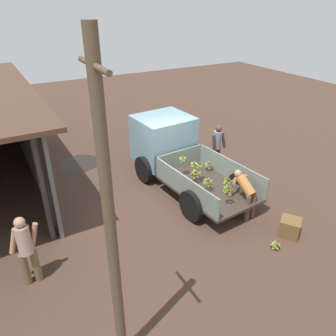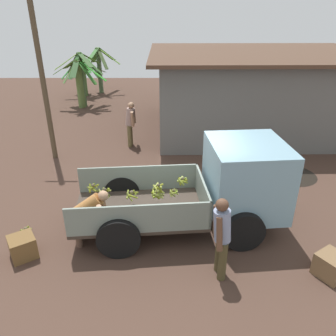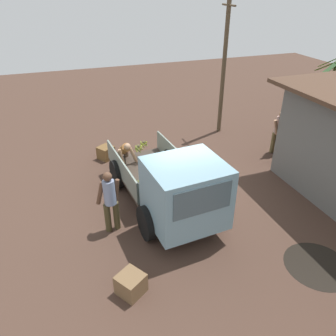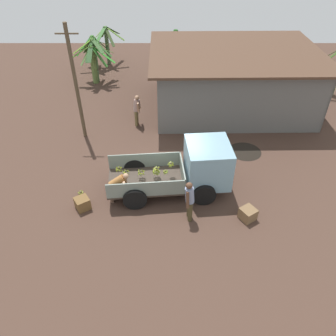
# 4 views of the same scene
# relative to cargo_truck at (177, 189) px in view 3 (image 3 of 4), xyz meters

# --- Properties ---
(ground) EXTENTS (36.00, 36.00, 0.00)m
(ground) POSITION_rel_cargo_truck_xyz_m (-1.04, 0.66, -1.10)
(ground) COLOR #483227
(mud_patch_0) EXTENTS (1.54, 1.54, 0.01)m
(mud_patch_0) POSITION_rel_cargo_truck_xyz_m (2.55, 2.56, -1.09)
(mud_patch_0) COLOR black
(mud_patch_0) RESTS_ON ground
(cargo_truck) EXTENTS (4.90, 2.44, 2.07)m
(cargo_truck) POSITION_rel_cargo_truck_xyz_m (0.00, 0.00, 0.00)
(cargo_truck) COLOR #3A3027
(cargo_truck) RESTS_ON ground
(utility_pole) EXTENTS (0.98, 0.17, 5.44)m
(utility_pole) POSITION_rel_cargo_truck_xyz_m (-5.30, 3.95, 1.69)
(utility_pole) COLOR brown
(utility_pole) RESTS_ON ground
(banana_palm_1) EXTENTS (2.69, 2.19, 2.46)m
(banana_palm_1) POSITION_rel_cargo_truck_xyz_m (-5.86, 10.43, 0.23)
(banana_palm_1) COLOR #5E7A3C
(banana_palm_1) RESTS_ON ground
(person_foreground_visitor) EXTENTS (0.39, 0.66, 1.72)m
(person_foreground_visitor) POSITION_rel_cargo_truck_xyz_m (-0.35, -1.70, -0.14)
(person_foreground_visitor) COLOR #443C22
(person_foreground_visitor) RESTS_ON ground
(person_worker_loading) EXTENTS (0.79, 0.65, 1.30)m
(person_worker_loading) POSITION_rel_cargo_truck_xyz_m (-3.05, -0.72, -0.32)
(person_worker_loading) COLOR brown
(person_worker_loading) RESTS_ON ground
(person_bystander_near_shed) EXTENTS (0.39, 0.67, 1.67)m
(person_bystander_near_shed) POSITION_rel_cargo_truck_xyz_m (-2.72, 5.05, -0.17)
(person_bystander_near_shed) COLOR brown
(person_bystander_near_shed) RESTS_ON ground
(banana_bunch_on_ground_0) EXTENTS (0.22, 0.23, 0.18)m
(banana_bunch_on_ground_0) POSITION_rel_cargo_truck_xyz_m (-4.23, -1.23, -1.00)
(banana_bunch_on_ground_0) COLOR #4B4330
(banana_bunch_on_ground_0) RESTS_ON ground
(banana_bunch_on_ground_1) EXTENTS (0.24, 0.25, 0.20)m
(banana_bunch_on_ground_1) POSITION_rel_cargo_truck_xyz_m (-4.60, -0.44, -0.99)
(banana_bunch_on_ground_1) COLOR brown
(banana_bunch_on_ground_1) RESTS_ON ground
(wooden_crate_0) EXTENTS (0.69, 0.69, 0.48)m
(wooden_crate_0) POSITION_rel_cargo_truck_xyz_m (-4.36, -1.18, -0.86)
(wooden_crate_0) COLOR brown
(wooden_crate_0) RESTS_ON ground
(wooden_crate_1) EXTENTS (0.72, 0.72, 0.47)m
(wooden_crate_1) POSITION_rel_cargo_truck_xyz_m (1.83, -1.73, -0.86)
(wooden_crate_1) COLOR brown
(wooden_crate_1) RESTS_ON ground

